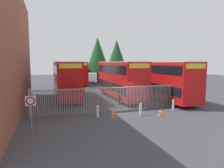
{
  "coord_description": "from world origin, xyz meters",
  "views": [
    {
      "loc": [
        -6.7,
        -16.51,
        4.33
      ],
      "look_at": [
        0.0,
        4.0,
        2.0
      ],
      "focal_mm": 32.21,
      "sensor_mm": 36.0,
      "label": 1
    }
  ],
  "objects_px": {
    "traffic_cone_by_gate": "(160,112)",
    "traffic_cone_mid_forecourt": "(113,114)",
    "double_decker_bus_behind_fence_left": "(120,78)",
    "bollard_near_left": "(98,111)",
    "double_decker_bus_behind_fence_right": "(66,78)",
    "bollard_near_right": "(173,105)",
    "double_decker_bus_near_gate": "(162,79)",
    "bollard_center_front": "(141,109)",
    "double_decker_bus_far_back": "(77,72)",
    "speed_limit_sign_post": "(31,105)"
  },
  "relations": [
    {
      "from": "double_decker_bus_behind_fence_left",
      "to": "traffic_cone_mid_forecourt",
      "type": "height_order",
      "value": "double_decker_bus_behind_fence_left"
    },
    {
      "from": "bollard_center_front",
      "to": "traffic_cone_by_gate",
      "type": "distance_m",
      "value": 1.6
    },
    {
      "from": "bollard_center_front",
      "to": "traffic_cone_mid_forecourt",
      "type": "distance_m",
      "value": 2.42
    },
    {
      "from": "bollard_near_left",
      "to": "speed_limit_sign_post",
      "type": "bearing_deg",
      "value": -153.22
    },
    {
      "from": "double_decker_bus_behind_fence_right",
      "to": "double_decker_bus_far_back",
      "type": "distance_m",
      "value": 16.06
    },
    {
      "from": "bollard_center_front",
      "to": "bollard_near_right",
      "type": "relative_size",
      "value": 1.0
    },
    {
      "from": "bollard_center_front",
      "to": "traffic_cone_mid_forecourt",
      "type": "height_order",
      "value": "bollard_center_front"
    },
    {
      "from": "double_decker_bus_far_back",
      "to": "bollard_near_left",
      "type": "bearing_deg",
      "value": -94.68
    },
    {
      "from": "double_decker_bus_near_gate",
      "to": "speed_limit_sign_post",
      "type": "bearing_deg",
      "value": -151.45
    },
    {
      "from": "traffic_cone_by_gate",
      "to": "traffic_cone_mid_forecourt",
      "type": "bearing_deg",
      "value": 169.88
    },
    {
      "from": "bollard_near_right",
      "to": "traffic_cone_mid_forecourt",
      "type": "bearing_deg",
      "value": -172.84
    },
    {
      "from": "double_decker_bus_far_back",
      "to": "bollard_near_left",
      "type": "height_order",
      "value": "double_decker_bus_far_back"
    },
    {
      "from": "double_decker_bus_behind_fence_right",
      "to": "double_decker_bus_near_gate",
      "type": "bearing_deg",
      "value": -23.1
    },
    {
      "from": "bollard_near_left",
      "to": "bollard_near_right",
      "type": "bearing_deg",
      "value": 2.29
    },
    {
      "from": "double_decker_bus_behind_fence_right",
      "to": "bollard_near_right",
      "type": "distance_m",
      "value": 12.89
    },
    {
      "from": "bollard_center_front",
      "to": "bollard_near_left",
      "type": "bearing_deg",
      "value": 173.06
    },
    {
      "from": "speed_limit_sign_post",
      "to": "traffic_cone_by_gate",
      "type": "bearing_deg",
      "value": 7.17
    },
    {
      "from": "double_decker_bus_behind_fence_left",
      "to": "double_decker_bus_far_back",
      "type": "xyz_separation_m",
      "value": [
        -2.6,
        17.65,
        0.0
      ]
    },
    {
      "from": "double_decker_bus_far_back",
      "to": "speed_limit_sign_post",
      "type": "height_order",
      "value": "double_decker_bus_far_back"
    },
    {
      "from": "traffic_cone_mid_forecourt",
      "to": "double_decker_bus_near_gate",
      "type": "bearing_deg",
      "value": 35.18
    },
    {
      "from": "bollard_near_left",
      "to": "traffic_cone_by_gate",
      "type": "xyz_separation_m",
      "value": [
        4.95,
        -1.16,
        -0.19
      ]
    },
    {
      "from": "double_decker_bus_near_gate",
      "to": "bollard_center_front",
      "type": "distance_m",
      "value": 8.0
    },
    {
      "from": "traffic_cone_by_gate",
      "to": "traffic_cone_mid_forecourt",
      "type": "relative_size",
      "value": 1.0
    },
    {
      "from": "speed_limit_sign_post",
      "to": "double_decker_bus_near_gate",
      "type": "bearing_deg",
      "value": 28.55
    },
    {
      "from": "bollard_near_right",
      "to": "traffic_cone_by_gate",
      "type": "xyz_separation_m",
      "value": [
        -2.22,
        -1.44,
        -0.19
      ]
    },
    {
      "from": "double_decker_bus_behind_fence_left",
      "to": "bollard_near_left",
      "type": "distance_m",
      "value": 9.11
    },
    {
      "from": "double_decker_bus_behind_fence_right",
      "to": "bollard_center_front",
      "type": "height_order",
      "value": "double_decker_bus_behind_fence_right"
    },
    {
      "from": "bollard_center_front",
      "to": "speed_limit_sign_post",
      "type": "distance_m",
      "value": 8.56
    },
    {
      "from": "double_decker_bus_near_gate",
      "to": "traffic_cone_mid_forecourt",
      "type": "distance_m",
      "value": 9.87
    },
    {
      "from": "double_decker_bus_behind_fence_right",
      "to": "bollard_near_right",
      "type": "bearing_deg",
      "value": -46.83
    },
    {
      "from": "bollard_near_left",
      "to": "speed_limit_sign_post",
      "type": "height_order",
      "value": "speed_limit_sign_post"
    },
    {
      "from": "double_decker_bus_behind_fence_right",
      "to": "bollard_near_right",
      "type": "height_order",
      "value": "double_decker_bus_behind_fence_right"
    },
    {
      "from": "double_decker_bus_near_gate",
      "to": "bollard_near_left",
      "type": "height_order",
      "value": "double_decker_bus_near_gate"
    },
    {
      "from": "double_decker_bus_near_gate",
      "to": "speed_limit_sign_post",
      "type": "relative_size",
      "value": 4.5
    },
    {
      "from": "double_decker_bus_behind_fence_left",
      "to": "speed_limit_sign_post",
      "type": "xyz_separation_m",
      "value": [
        -9.36,
        -9.95,
        -0.65
      ]
    },
    {
      "from": "bollard_near_right",
      "to": "speed_limit_sign_post",
      "type": "xyz_separation_m",
      "value": [
        -11.87,
        -2.66,
        1.3
      ]
    },
    {
      "from": "double_decker_bus_near_gate",
      "to": "bollard_near_right",
      "type": "height_order",
      "value": "double_decker_bus_near_gate"
    },
    {
      "from": "double_decker_bus_far_back",
      "to": "speed_limit_sign_post",
      "type": "relative_size",
      "value": 4.5
    },
    {
      "from": "double_decker_bus_near_gate",
      "to": "traffic_cone_mid_forecourt",
      "type": "height_order",
      "value": "double_decker_bus_near_gate"
    },
    {
      "from": "bollard_near_right",
      "to": "traffic_cone_by_gate",
      "type": "distance_m",
      "value": 2.65
    },
    {
      "from": "traffic_cone_mid_forecourt",
      "to": "speed_limit_sign_post",
      "type": "height_order",
      "value": "speed_limit_sign_post"
    },
    {
      "from": "bollard_center_front",
      "to": "bollard_near_right",
      "type": "height_order",
      "value": "same"
    },
    {
      "from": "traffic_cone_mid_forecourt",
      "to": "bollard_center_front",
      "type": "bearing_deg",
      "value": 1.0
    },
    {
      "from": "double_decker_bus_far_back",
      "to": "traffic_cone_mid_forecourt",
      "type": "distance_m",
      "value": 25.81
    },
    {
      "from": "bollard_center_front",
      "to": "bollard_near_right",
      "type": "distance_m",
      "value": 3.71
    },
    {
      "from": "double_decker_bus_behind_fence_left",
      "to": "bollard_near_left",
      "type": "xyz_separation_m",
      "value": [
        -4.66,
        -7.58,
        -1.95
      ]
    },
    {
      "from": "double_decker_bus_near_gate",
      "to": "bollard_near_left",
      "type": "bearing_deg",
      "value": -150.55
    },
    {
      "from": "traffic_cone_mid_forecourt",
      "to": "speed_limit_sign_post",
      "type": "distance_m",
      "value": 6.3
    },
    {
      "from": "double_decker_bus_near_gate",
      "to": "speed_limit_sign_post",
      "type": "height_order",
      "value": "double_decker_bus_near_gate"
    },
    {
      "from": "double_decker_bus_far_back",
      "to": "bollard_near_left",
      "type": "xyz_separation_m",
      "value": [
        -2.06,
        -25.23,
        -1.95
      ]
    }
  ]
}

